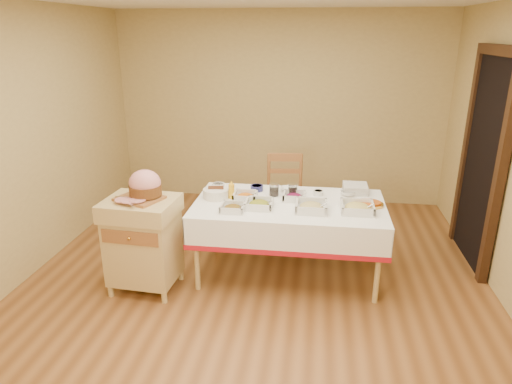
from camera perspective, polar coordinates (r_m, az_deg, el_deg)
room_shell at (r=3.96m, az=-0.27°, el=4.63°), size 5.00×5.00×5.00m
doorway at (r=5.12m, az=26.60°, el=3.80°), size 0.09×1.10×2.20m
dining_table at (r=4.44m, az=4.13°, el=-3.31°), size 1.82×1.02×0.76m
butcher_cart at (r=4.35m, az=-13.93°, el=-5.72°), size 0.67×0.57×0.89m
dining_chair at (r=5.32m, az=3.61°, el=-0.50°), size 0.48×0.46×0.98m
ham_on_board at (r=4.18m, az=-13.80°, el=0.65°), size 0.41×0.39×0.27m
serving_dish_a at (r=4.18m, az=-2.92°, el=-1.98°), size 0.22×0.21×0.09m
serving_dish_b at (r=4.25m, az=0.40°, el=-1.50°), size 0.25×0.25×0.10m
serving_dish_c at (r=4.21m, az=6.93°, el=-1.81°), size 0.28×0.28×0.12m
serving_dish_d at (r=4.26m, az=12.55°, el=-1.89°), size 0.30×0.30×0.11m
serving_dish_e at (r=4.45m, az=-1.35°, el=-0.54°), size 0.23×0.22×0.11m
serving_dish_f at (r=4.46m, az=4.80°, el=-0.54°), size 0.22×0.21×0.10m
small_bowl_left at (r=4.77m, az=-4.74°, el=0.78°), size 0.13×0.13×0.06m
small_bowl_mid at (r=4.70m, az=0.10°, el=0.54°), size 0.13×0.13×0.06m
small_bowl_right at (r=4.61m, az=7.79°, el=-0.07°), size 0.10×0.10×0.05m
bowl_white_imported at (r=4.70m, az=4.07°, el=0.34°), size 0.18×0.18×0.04m
bowl_small_imported at (r=4.65m, az=11.42°, el=-0.15°), size 0.20×0.20×0.05m
preserve_jar_left at (r=4.55m, az=2.27°, el=0.22°), size 0.10×0.10×0.13m
preserve_jar_right at (r=4.56m, az=4.61°, el=0.22°), size 0.10×0.10×0.12m
mustard_bottle at (r=4.47m, az=-3.08°, el=0.19°), size 0.06×0.06×0.18m
bread_basket at (r=4.51m, az=-5.02°, el=-0.15°), size 0.25×0.25×0.11m
plate_stack at (r=4.74m, az=12.27°, el=0.42°), size 0.24×0.24×0.09m
brass_platter at (r=4.42m, az=13.67°, el=-1.43°), size 0.31×0.23×0.04m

